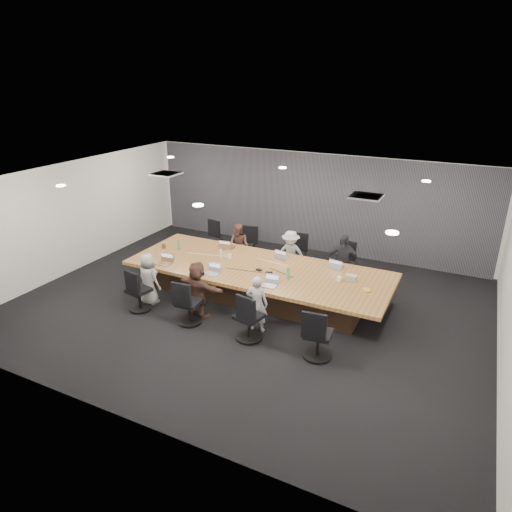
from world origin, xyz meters
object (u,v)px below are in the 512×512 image
at_px(bottle_clear, 221,254).
at_px(canvas_bag, 351,278).
at_px(person_5, 198,289).
at_px(bottle_green_right, 288,273).
at_px(laptop_3, 336,267).
at_px(conference_table, 258,281).
at_px(chair_2, 295,257).
at_px(stapler, 269,273).
at_px(person_2, 290,254).
at_px(person_6, 257,304).
at_px(laptop_1, 228,247).
at_px(laptop_2, 282,257).
at_px(laptop_6, 269,286).
at_px(chair_7, 318,338).
at_px(chair_0, 212,243).
at_px(chair_6, 249,320).
at_px(person_4, 149,279).
at_px(chair_5, 189,306).
at_px(person_3, 343,261).
at_px(laptop_5, 212,274).
at_px(chair_3, 346,267).
at_px(snack_packet, 367,290).
at_px(mug_brown, 164,246).
at_px(person_1, 239,246).
at_px(chair_1, 245,249).
at_px(laptop_4, 163,264).

xyz_separation_m(bottle_clear, canvas_bag, (3.12, 0.12, -0.05)).
bearing_deg(person_5, bottle_green_right, -137.55).
distance_m(laptop_3, person_5, 3.17).
bearing_deg(conference_table, chair_2, 81.87).
distance_m(stapler, canvas_bag, 1.76).
distance_m(person_2, person_6, 2.73).
xyz_separation_m(laptop_1, canvas_bag, (3.30, -0.57, 0.05)).
relative_size(laptop_2, person_6, 0.26).
xyz_separation_m(laptop_6, stapler, (-0.25, 0.56, 0.02)).
bearing_deg(person_2, bottle_clear, -144.99).
relative_size(chair_7, bottle_clear, 3.75).
bearing_deg(person_6, person_5, -10.37).
bearing_deg(chair_0, chair_2, -168.83).
xyz_separation_m(chair_6, person_4, (-2.68, 0.35, 0.18)).
distance_m(laptop_2, canvas_bag, 1.92).
height_order(chair_5, person_5, person_5).
height_order(conference_table, person_3, person_3).
height_order(chair_6, laptop_5, chair_6).
bearing_deg(chair_6, laptop_6, 101.75).
height_order(chair_3, person_2, person_2).
distance_m(conference_table, bottle_green_right, 1.01).
bearing_deg(laptop_5, laptop_2, 59.99).
bearing_deg(chair_0, laptop_5, 132.76).
bearing_deg(laptop_5, chair_0, 123.15).
relative_size(person_3, snack_packet, 7.80).
distance_m(chair_7, laptop_2, 3.10).
relative_size(mug_brown, stapler, 0.77).
bearing_deg(chair_5, laptop_6, 29.05).
xyz_separation_m(laptop_1, person_2, (1.46, 0.55, -0.14)).
xyz_separation_m(chair_7, person_5, (-2.78, 0.35, 0.21)).
bearing_deg(person_4, snack_packet, -155.27).
relative_size(conference_table, person_1, 5.05).
bearing_deg(stapler, bottle_green_right, -29.53).
bearing_deg(person_5, chair_7, -178.73).
distance_m(chair_0, chair_1, 1.06).
distance_m(person_6, snack_packet, 2.24).
bearing_deg(chair_7, bottle_green_right, 124.02).
xyz_separation_m(conference_table, chair_5, (-0.74, -1.70, -0.01)).
bearing_deg(chair_1, conference_table, 111.47).
xyz_separation_m(conference_table, mug_brown, (-2.65, 0.03, 0.40)).
bearing_deg(chair_2, stapler, 88.89).
distance_m(chair_0, person_2, 2.55).
xyz_separation_m(laptop_1, snack_packet, (3.73, -0.92, 0.01)).
xyz_separation_m(chair_1, chair_5, (0.48, -3.40, 0.00)).
xyz_separation_m(chair_3, stapler, (-1.19, -1.94, 0.38)).
xyz_separation_m(conference_table, person_5, (-0.74, -1.35, 0.22)).
relative_size(chair_7, laptop_1, 2.52).
xyz_separation_m(laptop_5, snack_packet, (3.25, 0.68, 0.01)).
relative_size(bottle_clear, canvas_bag, 0.94).
bearing_deg(laptop_4, snack_packet, 5.56).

